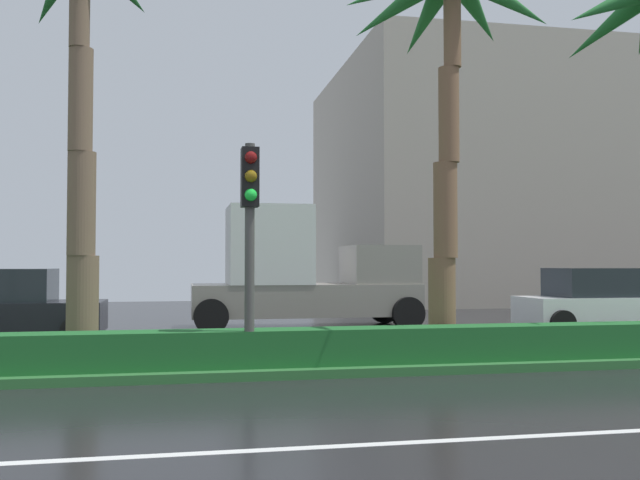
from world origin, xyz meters
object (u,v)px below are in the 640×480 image
(palm_tree_centre_right, at_px, (450,24))
(box_truck_lead, at_px, (302,274))
(traffic_signal_median_right, at_px, (250,213))
(palm_tree_centre, at_px, (80,19))
(car_in_traffic_third, at_px, (5,308))
(car_in_traffic_fourth, at_px, (599,302))

(palm_tree_centre_right, bearing_deg, box_truck_lead, 102.05)
(traffic_signal_median_right, relative_size, box_truck_lead, 0.57)
(palm_tree_centre, relative_size, palm_tree_centre_right, 1.02)
(palm_tree_centre_right, bearing_deg, car_in_traffic_third, 151.31)
(traffic_signal_median_right, xyz_separation_m, car_in_traffic_third, (-5.08, 5.97, -1.83))
(box_truck_lead, relative_size, car_in_traffic_fourth, 1.49)
(car_in_traffic_third, relative_size, box_truck_lead, 0.67)
(palm_tree_centre, bearing_deg, box_truck_lead, 53.30)
(box_truck_lead, distance_m, car_in_traffic_fourth, 8.10)
(palm_tree_centre_right, bearing_deg, palm_tree_centre, 176.14)
(palm_tree_centre, bearing_deg, palm_tree_centre_right, -3.86)
(traffic_signal_median_right, xyz_separation_m, car_in_traffic_fourth, (9.85, 5.59, -1.83))
(car_in_traffic_third, distance_m, box_truck_lead, 7.82)
(traffic_signal_median_right, bearing_deg, palm_tree_centre_right, 15.36)
(palm_tree_centre_right, xyz_separation_m, car_in_traffic_fourth, (5.97, 4.53, -5.54))
(palm_tree_centre_right, height_order, box_truck_lead, palm_tree_centre_right)
(palm_tree_centre, distance_m, car_in_traffic_third, 7.29)
(palm_tree_centre_right, relative_size, car_in_traffic_fourth, 1.80)
(palm_tree_centre_right, distance_m, traffic_signal_median_right, 5.48)
(traffic_signal_median_right, bearing_deg, box_truck_lead, 74.76)
(car_in_traffic_fourth, bearing_deg, box_truck_lead, 159.24)
(traffic_signal_median_right, bearing_deg, palm_tree_centre, 152.04)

